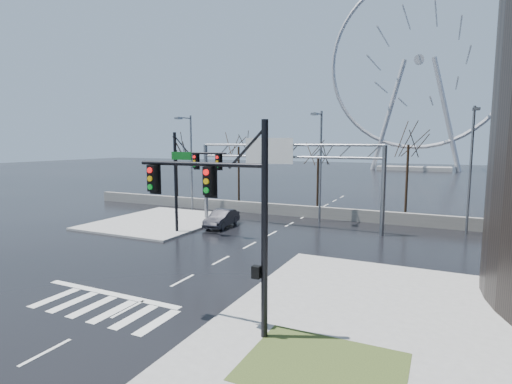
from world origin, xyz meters
The scene contains 18 objects.
ground centered at (0.00, 0.00, 0.00)m, with size 260.00×260.00×0.00m, color black.
sidewalk_right_ext centered at (10.00, 2.00, 0.07)m, with size 12.00×10.00×0.15m, color gray.
sidewalk_far centered at (-11.00, 12.00, 0.07)m, with size 10.00×12.00×0.15m, color gray.
grass_strip centered at (9.00, -5.00, 0.15)m, with size 5.00×4.00×0.02m, color #32401B.
barrier_wall centered at (0.00, 20.00, 0.55)m, with size 52.00×0.50×1.10m, color slate.
signal_mast_near centered at (5.14, -4.04, 4.87)m, with size 5.52×0.41×8.00m.
signal_mast_far centered at (-5.87, 8.96, 4.83)m, with size 4.72×0.41×8.00m.
sign_gantry centered at (-0.38, 14.96, 5.18)m, with size 16.36×0.40×7.60m.
streetlight_left centered at (-12.00, 18.16, 5.89)m, with size 0.50×2.55×10.00m.
streetlight_mid centered at (2.00, 18.16, 5.89)m, with size 0.50×2.55×10.00m.
streetlight_right centered at (14.00, 18.16, 5.89)m, with size 0.50×2.55×10.00m.
tree_far_left centered at (-18.00, 24.00, 5.57)m, with size 3.50×3.50×7.00m.
tree_left centered at (-9.00, 23.50, 5.98)m, with size 3.75×3.75×7.50m.
tree_center centered at (0.00, 24.50, 5.17)m, with size 3.25×3.25×6.50m.
tree_right centered at (9.00, 23.50, 6.22)m, with size 3.90×3.90×7.80m.
tree_far_right centered at (17.00, 24.00, 5.41)m, with size 3.40×3.40×6.80m.
ferris_wheel centered at (5.00, 95.00, 26.13)m, with size 45.00×6.00×50.91m.
car centered at (-4.95, 12.61, 0.72)m, with size 1.53×4.40×1.45m, color black.
Camera 1 is at (12.14, -16.64, 7.21)m, focal length 28.00 mm.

